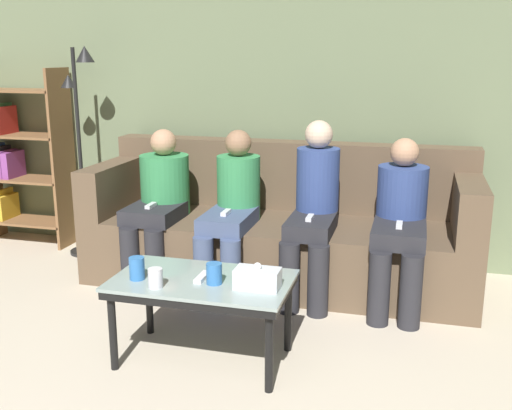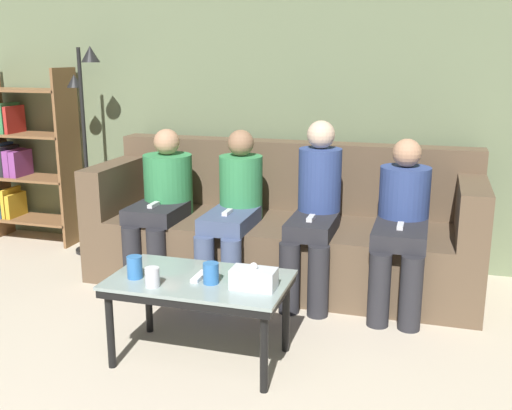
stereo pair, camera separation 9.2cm
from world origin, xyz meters
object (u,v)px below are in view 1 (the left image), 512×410
seated_person_left_end (159,199)px  standing_lamp (81,130)px  seated_person_mid_left (232,207)px  coffee_table (202,288)px  seated_person_mid_right (314,207)px  tissue_box (257,278)px  couch (281,232)px  seated_person_right_end (400,218)px  cup_near_right (137,268)px  game_remote (202,277)px  bookshelf (15,157)px  cup_near_left (214,274)px  cup_far_center (155,278)px

seated_person_left_end → standing_lamp: bearing=155.9°
standing_lamp → seated_person_mid_left: standing_lamp is taller
coffee_table → seated_person_mid_right: seated_person_mid_right is taller
tissue_box → standing_lamp: (-1.80, 1.45, 0.49)m
couch → seated_person_mid_right: 0.45m
seated_person_right_end → seated_person_mid_right: bearing=179.0°
standing_lamp → seated_person_right_end: standing_lamp is taller
cup_near_right → seated_person_mid_right: 1.32m
game_remote → seated_person_mid_left: (-0.15, 1.01, 0.11)m
bookshelf → seated_person_left_end: bearing=-18.1°
cup_near_left → game_remote: 0.10m
game_remote → seated_person_left_end: seated_person_left_end is taller
couch → seated_person_mid_left: seated_person_mid_left is taller
standing_lamp → seated_person_left_end: (0.79, -0.36, -0.42)m
coffee_table → seated_person_right_end: bearing=47.2°
seated_person_mid_right → seated_person_right_end: 0.55m
seated_person_right_end → game_remote: bearing=-132.8°
game_remote → seated_person_mid_left: seated_person_mid_left is taller
couch → standing_lamp: (-1.61, 0.14, 0.65)m
seated_person_left_end → seated_person_mid_right: size_ratio=0.92×
tissue_box → game_remote: (-0.30, 0.05, -0.04)m
cup_near_right → seated_person_mid_right: seated_person_mid_right is taller
standing_lamp → seated_person_mid_right: standing_lamp is taller
coffee_table → game_remote: (0.00, 0.00, 0.06)m
cup_near_right → game_remote: (0.32, 0.09, -0.05)m
seated_person_mid_right → seated_person_mid_left: bearing=-178.5°
seated_person_mid_left → seated_person_left_end: bearing=175.9°
standing_lamp → seated_person_right_end: bearing=-9.1°
seated_person_left_end → seated_person_right_end: seated_person_left_end is taller
game_remote → couch: bearing=84.6°
coffee_table → game_remote: 0.06m
cup_far_center → tissue_box: size_ratio=0.44×
tissue_box → game_remote: bearing=171.0°
game_remote → bookshelf: bearing=145.1°
game_remote → standing_lamp: size_ratio=0.09×
bookshelf → seated_person_mid_left: 2.14m
bookshelf → seated_person_mid_right: 2.67m
game_remote → tissue_box: bearing=-9.0°
seated_person_left_end → seated_person_mid_left: 0.55m
cup_far_center → game_remote: (0.18, 0.17, -0.04)m
cup_far_center → bookshelf: size_ratio=0.07×
cup_near_right → bookshelf: size_ratio=0.08×
bookshelf → seated_person_mid_right: bearing=-11.3°
tissue_box → cup_near_right: bearing=-176.3°
tissue_box → standing_lamp: size_ratio=0.14×
cup_near_right → coffee_table: bearing=15.7°
cup_far_center → seated_person_right_end: bearing=46.6°
coffee_table → cup_near_right: bearing=-164.3°
standing_lamp → cup_near_left: bearing=-42.7°
couch → game_remote: (-0.12, -1.27, 0.12)m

